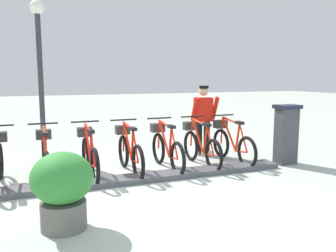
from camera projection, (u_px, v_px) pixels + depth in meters
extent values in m
plane|color=#A5ADA1|center=(129.00, 182.00, 6.24)|extent=(60.00, 60.00, 0.00)
cube|color=#47474C|center=(129.00, 179.00, 6.24)|extent=(0.44, 6.22, 0.10)
cube|color=#38383D|center=(286.00, 136.00, 7.49)|extent=(0.28, 0.44, 1.20)
cube|color=#194C8C|center=(282.00, 119.00, 7.58)|extent=(0.03, 0.30, 0.40)
cube|color=black|center=(287.00, 107.00, 7.40)|extent=(0.36, 0.52, 0.08)
torus|color=black|center=(247.00, 152.00, 7.14)|extent=(0.67, 0.07, 0.67)
torus|color=black|center=(221.00, 143.00, 8.10)|extent=(0.67, 0.07, 0.67)
cylinder|color=red|center=(229.00, 134.00, 7.75)|extent=(0.60, 0.04, 0.70)
cylinder|color=red|center=(238.00, 138.00, 7.44)|extent=(0.16, 0.04, 0.61)
cylinder|color=red|center=(231.00, 121.00, 7.65)|extent=(0.69, 0.04, 0.11)
cylinder|color=red|center=(241.00, 152.00, 7.34)|extent=(0.43, 0.03, 0.09)
cylinder|color=red|center=(243.00, 138.00, 7.24)|extent=(0.33, 0.03, 0.56)
cylinder|color=red|center=(222.00, 130.00, 8.03)|extent=(0.10, 0.04, 0.62)
cube|color=black|center=(240.00, 123.00, 7.34)|extent=(0.22, 0.10, 0.06)
cylinder|color=black|center=(223.00, 115.00, 7.95)|extent=(0.03, 0.54, 0.03)
cube|color=#2D2D2D|center=(220.00, 124.00, 8.09)|extent=(0.20, 0.28, 0.18)
torus|color=black|center=(214.00, 156.00, 6.85)|extent=(0.67, 0.07, 0.67)
torus|color=black|center=(191.00, 146.00, 7.82)|extent=(0.67, 0.07, 0.67)
cylinder|color=red|center=(198.00, 136.00, 7.47)|extent=(0.60, 0.04, 0.70)
cylinder|color=red|center=(205.00, 140.00, 7.16)|extent=(0.16, 0.04, 0.61)
cylinder|color=red|center=(199.00, 122.00, 7.37)|extent=(0.69, 0.04, 0.11)
cylinder|color=red|center=(209.00, 155.00, 7.05)|extent=(0.43, 0.03, 0.09)
cylinder|color=red|center=(210.00, 141.00, 6.96)|extent=(0.33, 0.03, 0.56)
cylinder|color=red|center=(192.00, 132.00, 7.75)|extent=(0.10, 0.04, 0.62)
cube|color=black|center=(207.00, 125.00, 7.05)|extent=(0.22, 0.10, 0.06)
cylinder|color=black|center=(192.00, 117.00, 7.67)|extent=(0.03, 0.54, 0.03)
cube|color=#2D2D2D|center=(190.00, 126.00, 7.80)|extent=(0.20, 0.28, 0.18)
torus|color=black|center=(178.00, 159.00, 6.57)|extent=(0.67, 0.07, 0.67)
torus|color=black|center=(158.00, 148.00, 7.54)|extent=(0.67, 0.07, 0.67)
cylinder|color=red|center=(164.00, 138.00, 7.18)|extent=(0.60, 0.04, 0.70)
cylinder|color=red|center=(170.00, 143.00, 6.87)|extent=(0.16, 0.04, 0.61)
cylinder|color=red|center=(165.00, 124.00, 7.08)|extent=(0.69, 0.04, 0.11)
cylinder|color=red|center=(173.00, 158.00, 6.77)|extent=(0.43, 0.03, 0.09)
cylinder|color=red|center=(175.00, 143.00, 6.67)|extent=(0.33, 0.03, 0.56)
cylinder|color=red|center=(159.00, 135.00, 7.47)|extent=(0.10, 0.04, 0.62)
cube|color=black|center=(172.00, 127.00, 6.77)|extent=(0.22, 0.10, 0.06)
cylinder|color=black|center=(159.00, 118.00, 7.39)|extent=(0.03, 0.54, 0.03)
cube|color=#2D2D2D|center=(158.00, 128.00, 7.52)|extent=(0.20, 0.28, 0.18)
torus|color=black|center=(138.00, 163.00, 6.29)|extent=(0.67, 0.07, 0.67)
torus|color=black|center=(124.00, 151.00, 7.25)|extent=(0.67, 0.07, 0.67)
cylinder|color=red|center=(128.00, 141.00, 6.90)|extent=(0.60, 0.04, 0.70)
cylinder|color=red|center=(132.00, 146.00, 6.59)|extent=(0.16, 0.04, 0.61)
cylinder|color=red|center=(128.00, 126.00, 6.80)|extent=(0.69, 0.04, 0.11)
cylinder|color=red|center=(135.00, 162.00, 6.49)|extent=(0.43, 0.03, 0.09)
cylinder|color=red|center=(136.00, 146.00, 6.39)|extent=(0.33, 0.03, 0.56)
cylinder|color=red|center=(124.00, 137.00, 7.18)|extent=(0.10, 0.04, 0.62)
cube|color=black|center=(133.00, 129.00, 6.49)|extent=(0.22, 0.10, 0.06)
cylinder|color=black|center=(124.00, 120.00, 7.10)|extent=(0.03, 0.54, 0.03)
cube|color=#2D2D2D|center=(123.00, 130.00, 7.24)|extent=(0.20, 0.28, 0.18)
torus|color=black|center=(95.00, 167.00, 6.00)|extent=(0.67, 0.07, 0.67)
torus|color=black|center=(86.00, 154.00, 6.97)|extent=(0.67, 0.07, 0.67)
cylinder|color=red|center=(88.00, 144.00, 6.62)|extent=(0.60, 0.04, 0.70)
cylinder|color=red|center=(91.00, 149.00, 6.31)|extent=(0.16, 0.04, 0.61)
cylinder|color=red|center=(88.00, 128.00, 6.52)|extent=(0.69, 0.04, 0.11)
cylinder|color=red|center=(93.00, 165.00, 6.20)|extent=(0.43, 0.03, 0.09)
cylinder|color=red|center=(93.00, 150.00, 6.11)|extent=(0.33, 0.03, 0.56)
cylinder|color=red|center=(85.00, 139.00, 6.90)|extent=(0.10, 0.04, 0.62)
cube|color=black|center=(91.00, 131.00, 6.20)|extent=(0.22, 0.10, 0.06)
cylinder|color=black|center=(85.00, 122.00, 6.82)|extent=(0.03, 0.54, 0.03)
cube|color=#2D2D2D|center=(85.00, 132.00, 6.95)|extent=(0.20, 0.28, 0.18)
torus|color=black|center=(48.00, 171.00, 5.72)|extent=(0.67, 0.07, 0.67)
torus|color=black|center=(45.00, 158.00, 6.69)|extent=(0.67, 0.07, 0.67)
cylinder|color=red|center=(45.00, 147.00, 6.33)|extent=(0.60, 0.04, 0.70)
cylinder|color=red|center=(46.00, 152.00, 6.02)|extent=(0.16, 0.04, 0.61)
cylinder|color=red|center=(44.00, 131.00, 6.23)|extent=(0.69, 0.04, 0.11)
cylinder|color=red|center=(47.00, 170.00, 5.92)|extent=(0.43, 0.03, 0.09)
cylinder|color=red|center=(46.00, 153.00, 5.82)|extent=(0.33, 0.03, 0.56)
cylinder|color=red|center=(44.00, 142.00, 6.62)|extent=(0.10, 0.04, 0.62)
cube|color=black|center=(45.00, 134.00, 5.92)|extent=(0.22, 0.10, 0.06)
cylinder|color=black|center=(43.00, 124.00, 6.54)|extent=(0.03, 0.54, 0.03)
cube|color=#2D2D2D|center=(43.00, 134.00, 6.67)|extent=(0.20, 0.28, 0.18)
torus|color=black|center=(0.00, 161.00, 6.40)|extent=(0.67, 0.07, 0.67)
cube|color=white|center=(208.00, 153.00, 8.40)|extent=(0.27, 0.13, 0.10)
cube|color=white|center=(197.00, 152.00, 8.44)|extent=(0.27, 0.13, 0.10)
cylinder|color=black|center=(207.00, 137.00, 8.40)|extent=(0.15, 0.15, 0.82)
cylinder|color=black|center=(199.00, 137.00, 8.34)|extent=(0.15, 0.15, 0.82)
cube|color=red|center=(203.00, 109.00, 8.27)|extent=(0.29, 0.42, 0.56)
cylinder|color=red|center=(215.00, 108.00, 8.25)|extent=(0.34, 0.12, 0.57)
cylinder|color=red|center=(195.00, 109.00, 8.09)|extent=(0.34, 0.12, 0.57)
sphere|color=tan|center=(204.00, 91.00, 8.21)|extent=(0.22, 0.22, 0.22)
cylinder|color=black|center=(204.00, 87.00, 8.18)|extent=(0.22, 0.22, 0.06)
cylinder|color=#2D2D33|center=(41.00, 86.00, 8.08)|extent=(0.12, 0.12, 3.32)
sphere|color=#F2EDCC|center=(37.00, 7.00, 7.83)|extent=(0.32, 0.32, 0.32)
cylinder|color=#59544C|center=(64.00, 215.00, 4.33)|extent=(0.56, 0.56, 0.35)
ellipsoid|color=#2D7B2E|center=(62.00, 178.00, 4.26)|extent=(0.76, 0.76, 0.64)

